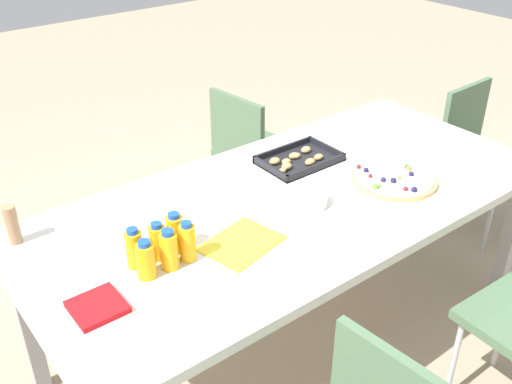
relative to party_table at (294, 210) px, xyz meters
name	(u,v)px	position (x,y,z in m)	size (l,w,h in m)	color
ground_plane	(289,338)	(0.00, 0.00, -0.69)	(12.00, 12.00, 0.00)	tan
party_table	(294,210)	(0.00, 0.00, 0.00)	(2.13, 0.98, 0.75)	silver
chair_end	(478,148)	(1.42, 0.08, -0.19)	(0.41, 0.41, 0.83)	#4C6B4C
chair_far_right	(252,148)	(0.44, 0.84, -0.19)	(0.45, 0.45, 0.83)	#4C6B4C
juice_bottle_0	(146,260)	(-0.69, -0.08, 0.12)	(0.06, 0.06, 0.14)	#F9AB14
juice_bottle_1	(169,250)	(-0.61, -0.09, 0.13)	(0.06, 0.06, 0.14)	#F9AD14
juice_bottle_2	(187,242)	(-0.54, -0.09, 0.13)	(0.05, 0.05, 0.14)	#F9AD14
juice_bottle_3	(134,249)	(-0.70, -0.01, 0.13)	(0.06, 0.06, 0.14)	#FAAE14
juice_bottle_4	(158,242)	(-0.61, -0.02, 0.12)	(0.06, 0.06, 0.14)	#F9AC14
juice_bottle_5	(175,233)	(-0.54, -0.01, 0.13)	(0.06, 0.06, 0.14)	#FAAD14
fruit_pizza	(394,178)	(0.41, -0.15, 0.07)	(0.35, 0.35, 0.05)	tan
snack_tray	(298,160)	(0.20, 0.21, 0.07)	(0.34, 0.23, 0.04)	black
plate_stack	(304,199)	(0.00, -0.06, 0.08)	(0.18, 0.18, 0.04)	silver
napkin_stack	(97,307)	(-0.89, -0.13, 0.07)	(0.15, 0.15, 0.02)	red
cardboard_tube	(12,225)	(-0.96, 0.36, 0.13)	(0.04, 0.04, 0.14)	#9E7A56
paper_folder	(242,243)	(-0.35, -0.13, 0.06)	(0.26, 0.20, 0.01)	yellow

